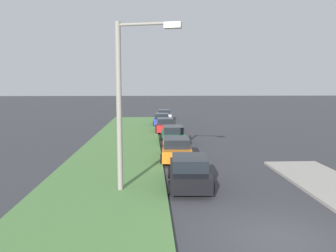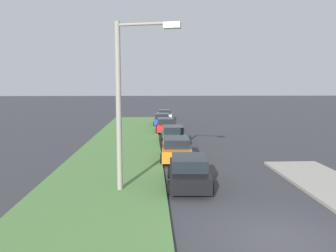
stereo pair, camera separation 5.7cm
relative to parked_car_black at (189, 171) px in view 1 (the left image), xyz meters
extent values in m
plane|color=#38383D|center=(-5.70, -2.22, -0.72)|extent=(300.00, 300.00, 0.00)
cube|color=#517F42|center=(4.30, 4.12, -0.66)|extent=(60.00, 6.00, 0.12)
cube|color=black|center=(0.05, 0.00, -0.15)|extent=(4.39, 2.04, 0.70)
cube|color=black|center=(-0.15, 0.01, 0.48)|extent=(2.29, 1.72, 0.55)
cylinder|color=black|center=(1.45, 0.82, -0.40)|extent=(0.65, 0.26, 0.64)
cylinder|color=black|center=(1.35, -0.98, -0.40)|extent=(0.65, 0.26, 0.64)
cylinder|color=black|center=(-1.25, 0.97, -0.40)|extent=(0.65, 0.26, 0.64)
cylinder|color=black|center=(-1.35, -0.83, -0.40)|extent=(0.65, 0.26, 0.64)
cube|color=orange|center=(5.74, 0.18, -0.15)|extent=(4.38, 2.00, 0.70)
cube|color=black|center=(5.54, 0.19, 0.48)|extent=(2.27, 1.70, 0.55)
cylinder|color=black|center=(7.13, 1.01, -0.40)|extent=(0.65, 0.25, 0.64)
cylinder|color=black|center=(7.05, -0.79, -0.40)|extent=(0.65, 0.25, 0.64)
cylinder|color=black|center=(4.44, 1.14, -0.40)|extent=(0.65, 0.25, 0.64)
cylinder|color=black|center=(4.35, -0.66, -0.40)|extent=(0.65, 0.25, 0.64)
cube|color=#1E6B38|center=(12.00, -0.02, -0.15)|extent=(4.31, 1.83, 0.70)
cube|color=black|center=(11.80, -0.02, 0.48)|extent=(2.21, 1.62, 0.55)
cylinder|color=black|center=(13.34, 0.89, -0.40)|extent=(0.64, 0.22, 0.64)
cylinder|color=black|center=(13.36, -0.91, -0.40)|extent=(0.64, 0.22, 0.64)
cylinder|color=black|center=(10.64, 0.87, -0.40)|extent=(0.64, 0.22, 0.64)
cylinder|color=black|center=(10.66, -0.93, -0.40)|extent=(0.64, 0.22, 0.64)
cube|color=red|center=(18.79, 0.33, -0.15)|extent=(4.33, 1.88, 0.70)
cube|color=black|center=(18.59, 0.34, 0.48)|extent=(2.23, 1.64, 0.55)
cylinder|color=black|center=(20.15, 1.21, -0.40)|extent=(0.64, 0.23, 0.64)
cylinder|color=black|center=(20.12, -0.59, -0.40)|extent=(0.64, 0.23, 0.64)
cylinder|color=black|center=(17.45, 1.26, -0.40)|extent=(0.64, 0.23, 0.64)
cylinder|color=black|center=(17.42, -0.54, -0.40)|extent=(0.64, 0.23, 0.64)
cube|color=#23389E|center=(24.66, 0.50, -0.15)|extent=(4.38, 2.01, 0.70)
cube|color=black|center=(24.46, 0.51, 0.48)|extent=(2.28, 1.71, 0.55)
cylinder|color=black|center=(26.05, 1.33, -0.40)|extent=(0.65, 0.25, 0.64)
cylinder|color=black|center=(25.96, -0.47, -0.40)|extent=(0.65, 0.25, 0.64)
cylinder|color=black|center=(23.35, 1.47, -0.40)|extent=(0.65, 0.25, 0.64)
cylinder|color=black|center=(23.26, -0.33, -0.40)|extent=(0.65, 0.25, 0.64)
cube|color=silver|center=(30.89, -0.02, -0.15)|extent=(4.30, 1.80, 0.70)
cube|color=black|center=(30.69, -0.02, 0.48)|extent=(2.20, 1.60, 0.55)
cylinder|color=black|center=(32.24, 0.88, -0.40)|extent=(0.64, 0.22, 0.64)
cylinder|color=black|center=(32.24, -0.92, -0.40)|extent=(0.64, 0.22, 0.64)
cylinder|color=black|center=(29.54, 0.87, -0.40)|extent=(0.64, 0.22, 0.64)
cylinder|color=black|center=(29.54, -0.93, -0.40)|extent=(0.64, 0.22, 0.64)
cylinder|color=gray|center=(-0.70, 3.20, 3.03)|extent=(0.24, 0.24, 7.50)
cylinder|color=gray|center=(-1.01, 2.04, 6.63)|extent=(0.72, 2.35, 0.12)
cube|color=silver|center=(-1.31, 0.88, 6.53)|extent=(0.52, 0.77, 0.24)
camera|label=1|loc=(-15.44, 1.80, 4.06)|focal=35.71mm
camera|label=2|loc=(-15.45, 1.74, 4.06)|focal=35.71mm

